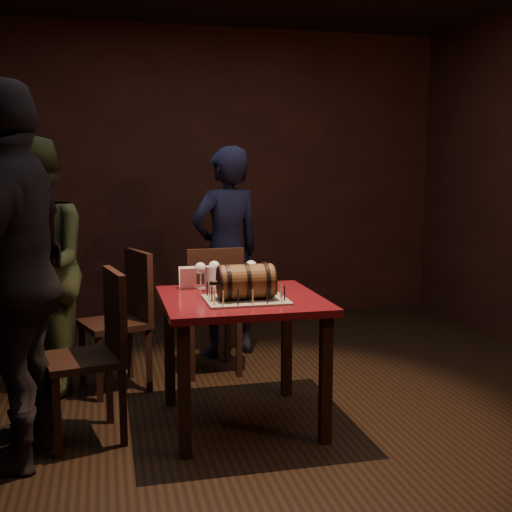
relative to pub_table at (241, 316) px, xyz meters
name	(u,v)px	position (x,y,z in m)	size (l,w,h in m)	color
room_shell	(244,182)	(0.05, 0.18, 0.76)	(5.04, 5.04, 2.80)	black
pub_table	(241,316)	(0.00, 0.00, 0.00)	(0.90, 0.90, 0.75)	#520D15
cake_board	(246,300)	(0.00, -0.11, 0.12)	(0.45, 0.35, 0.01)	gray
barrel_cake	(246,282)	(0.00, -0.11, 0.22)	(0.36, 0.21, 0.21)	brown
birthday_candles	(246,292)	(0.00, -0.11, 0.16)	(0.40, 0.30, 0.09)	#F7E893
wine_glass_left	(200,269)	(-0.19, 0.31, 0.23)	(0.07, 0.07, 0.16)	silver
wine_glass_mid	(214,268)	(-0.10, 0.35, 0.23)	(0.07, 0.07, 0.16)	silver
wine_glass_right	(251,267)	(0.13, 0.32, 0.23)	(0.07, 0.07, 0.16)	silver
pint_of_ale	(211,279)	(-0.14, 0.21, 0.18)	(0.07, 0.07, 0.15)	silver
menu_card	(188,278)	(-0.27, 0.31, 0.17)	(0.10, 0.05, 0.13)	white
chair_back	(213,304)	(-0.02, 0.89, -0.12)	(0.42, 0.42, 0.93)	black
chair_left_rear	(125,312)	(-0.63, 0.77, -0.12)	(0.51, 0.51, 0.93)	black
chair_left_front	(98,345)	(-0.81, -0.02, -0.12)	(0.47, 0.47, 0.93)	black
person_back	(226,252)	(0.17, 1.37, 0.18)	(0.60, 0.39, 1.64)	#1C1C38
person_left_rear	(34,268)	(-1.20, 0.75, 0.20)	(0.82, 0.64, 1.69)	#3A4321
person_left_front	(16,276)	(-1.18, -0.22, 0.31)	(1.12, 0.47, 1.91)	black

